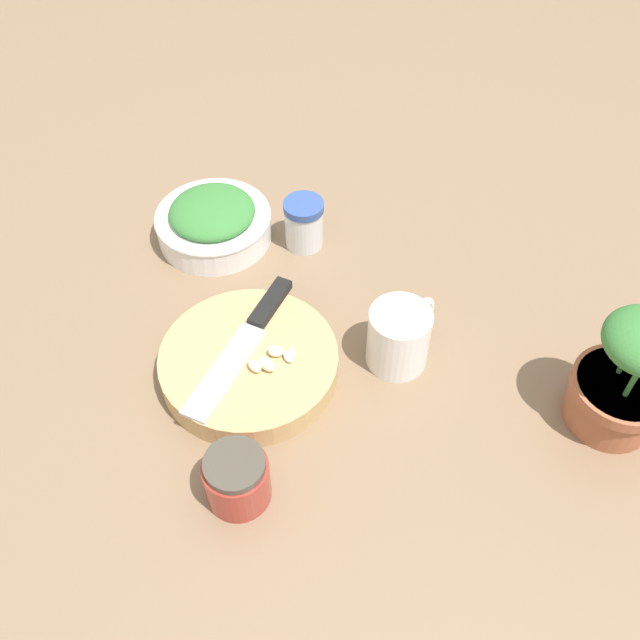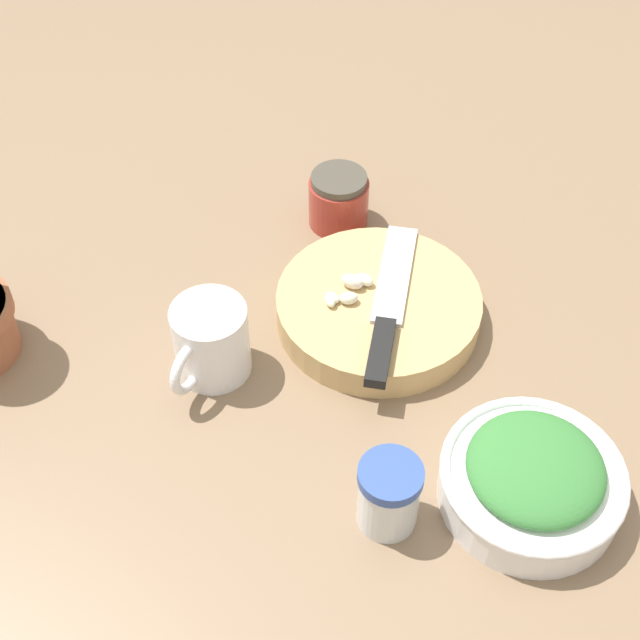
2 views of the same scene
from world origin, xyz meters
name	(u,v)px [view 1 (image 1 of 2)]	position (x,y,z in m)	size (l,w,h in m)	color
ground_plane	(331,355)	(0.00, 0.00, 0.00)	(5.00, 5.00, 0.00)	#7F664C
cutting_board	(249,364)	(0.01, -0.11, 0.02)	(0.23, 0.23, 0.04)	tan
chef_knife	(248,337)	(-0.01, -0.11, 0.04)	(0.22, 0.15, 0.01)	black
garlic_cloves	(272,360)	(0.03, -0.08, 0.04)	(0.04, 0.06, 0.02)	white
herb_bowl	(213,221)	(-0.25, -0.14, 0.03)	(0.17, 0.17, 0.07)	white
spice_jar	(304,223)	(-0.22, -0.01, 0.04)	(0.06, 0.06, 0.08)	silver
coffee_mug	(400,336)	(0.01, 0.09, 0.04)	(0.09, 0.10, 0.09)	white
honey_jar	(237,479)	(0.18, -0.13, 0.03)	(0.07, 0.07, 0.07)	#9E3328
potted_herb	(626,380)	(0.13, 0.32, 0.08)	(0.12, 0.12, 0.17)	#A35B3D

